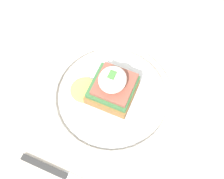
{
  "coord_description": "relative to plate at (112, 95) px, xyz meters",
  "views": [
    {
      "loc": [
        0.25,
        0.14,
        1.27
      ],
      "look_at": [
        0.03,
        0.05,
        0.78
      ],
      "focal_mm": 45.0,
      "sensor_mm": 36.0,
      "label": 1
    }
  ],
  "objects": [
    {
      "name": "ground_plane",
      "position": [
        -0.03,
        -0.05,
        -0.75
      ],
      "size": [
        6.0,
        6.0,
        0.0
      ],
      "primitive_type": "plane",
      "color": "gray"
    },
    {
      "name": "plate",
      "position": [
        0.0,
        0.0,
        0.0
      ],
      "size": [
        0.24,
        0.24,
        0.02
      ],
      "color": "silver",
      "rests_on": "dining_table"
    },
    {
      "name": "fork",
      "position": [
        -0.17,
        0.01,
        -0.01
      ],
      "size": [
        0.03,
        0.14,
        0.0
      ],
      "color": "silver",
      "rests_on": "dining_table"
    },
    {
      "name": "dining_table",
      "position": [
        -0.03,
        -0.05,
        -0.12
      ],
      "size": [
        1.09,
        0.81,
        0.75
      ],
      "color": "beige",
      "rests_on": "ground_plane"
    },
    {
      "name": "sandwich",
      "position": [
        -0.0,
        -0.0,
        0.04
      ],
      "size": [
        0.08,
        0.12,
        0.08
      ],
      "color": "olive",
      "rests_on": "plate"
    },
    {
      "name": "knife",
      "position": [
        0.18,
        -0.02,
        -0.01
      ],
      "size": [
        0.02,
        0.21,
        0.01
      ],
      "color": "#2D2D2D",
      "rests_on": "dining_table"
    }
  ]
}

